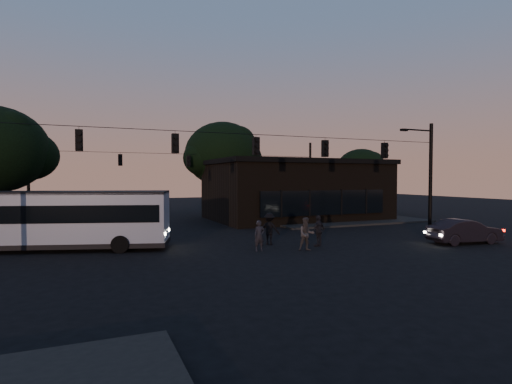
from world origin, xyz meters
name	(u,v)px	position (x,y,z in m)	size (l,w,h in m)	color
ground	(289,259)	(0.00, 0.00, 0.00)	(120.00, 120.00, 0.00)	black
sidewalk_far_right	(334,219)	(12.00, 14.00, 0.07)	(14.00, 10.00, 0.15)	black
sidewalk_far_left	(0,235)	(-14.00, 14.00, 0.07)	(14.00, 10.00, 0.15)	black
building	(295,190)	(9.00, 15.97, 2.71)	(15.40, 10.41, 5.40)	black
tree_behind	(223,154)	(4.00, 22.00, 6.19)	(7.60, 7.60, 9.43)	black
tree_right	(361,170)	(18.00, 18.00, 4.63)	(5.20, 5.20, 6.86)	black
signal_rig_near	(256,166)	(0.00, 4.00, 4.45)	(26.24, 0.30, 7.50)	black
signal_rig_far	(189,173)	(0.00, 20.00, 4.20)	(26.24, 0.30, 7.50)	black
bus	(62,217)	(-9.94, 6.71, 1.73)	(11.21, 5.67, 3.08)	#8793AC
car	(465,231)	(11.36, -0.08, 0.70)	(1.48, 4.25, 1.40)	black
pedestrian_a	(259,236)	(-0.50, 2.37, 0.79)	(0.58, 0.38, 1.59)	black
pedestrian_b	(306,234)	(1.80, 1.52, 0.87)	(0.84, 0.66, 1.73)	#3A3534
pedestrian_c	(319,231)	(3.09, 2.40, 0.86)	(1.01, 0.42, 1.72)	black
pedestrian_d	(269,229)	(0.79, 3.92, 0.90)	(1.17, 0.67, 1.81)	black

